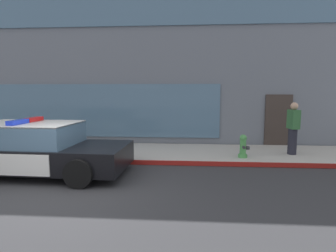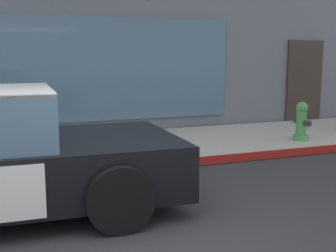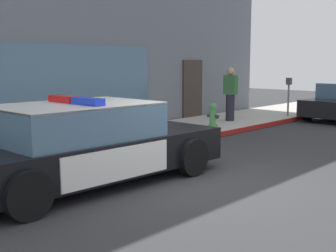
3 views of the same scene
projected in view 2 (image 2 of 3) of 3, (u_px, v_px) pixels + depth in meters
sidewalk at (56, 154)px, 7.38m from camera, size 48.00×2.70×0.15m
curb_red_paint at (68, 174)px, 6.13m from camera, size 28.80×0.04×0.14m
fire_hydrant at (302, 122)px, 8.14m from camera, size 0.34×0.39×0.73m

